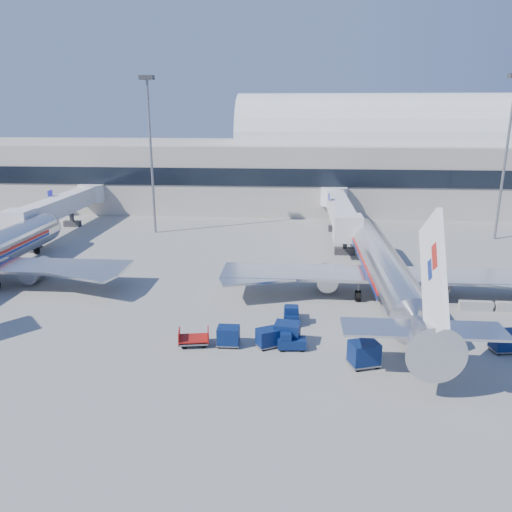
# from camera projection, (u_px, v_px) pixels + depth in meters

# --- Properties ---
(ground) EXTENTS (260.00, 260.00, 0.00)m
(ground) POSITION_uv_depth(u_px,v_px,m) (280.00, 313.00, 45.71)
(ground) COLOR gray
(ground) RESTS_ON ground
(terminal) EXTENTS (170.00, 28.15, 21.00)m
(terminal) POSITION_uv_depth(u_px,v_px,m) (221.00, 165.00, 98.21)
(terminal) COLOR #B2AA9E
(terminal) RESTS_ON ground
(airliner_main) EXTENTS (32.00, 37.26, 12.07)m
(airliner_main) POSITION_uv_depth(u_px,v_px,m) (385.00, 270.00, 48.44)
(airliner_main) COLOR silver
(airliner_main) RESTS_ON ground
(jetbridge_near) EXTENTS (4.40, 27.50, 6.25)m
(jetbridge_near) POSITION_uv_depth(u_px,v_px,m) (339.00, 209.00, 73.52)
(jetbridge_near) COLOR silver
(jetbridge_near) RESTS_ON ground
(jetbridge_mid) EXTENTS (4.40, 27.50, 6.25)m
(jetbridge_mid) POSITION_uv_depth(u_px,v_px,m) (64.00, 205.00, 76.72)
(jetbridge_mid) COLOR silver
(jetbridge_mid) RESTS_ON ground
(mast_west) EXTENTS (2.00, 1.20, 22.60)m
(mast_west) POSITION_uv_depth(u_px,v_px,m) (150.00, 133.00, 71.81)
(mast_west) COLOR slate
(mast_west) RESTS_ON ground
(mast_east) EXTENTS (2.00, 1.20, 22.60)m
(mast_east) POSITION_uv_depth(u_px,v_px,m) (509.00, 134.00, 68.01)
(mast_east) COLOR slate
(mast_east) RESTS_ON ground
(barrier_near) EXTENTS (3.00, 0.55, 0.90)m
(barrier_near) POSITION_uv_depth(u_px,v_px,m) (476.00, 306.00, 46.13)
(barrier_near) COLOR #9E9E96
(barrier_near) RESTS_ON ground
(barrier_mid) EXTENTS (3.00, 0.55, 0.90)m
(barrier_mid) POSITION_uv_depth(u_px,v_px,m) (512.00, 307.00, 45.88)
(barrier_mid) COLOR #9E9E96
(barrier_mid) RESTS_ON ground
(tug_lead) EXTENTS (2.26, 1.25, 1.42)m
(tug_lead) POSITION_uv_depth(u_px,v_px,m) (291.00, 341.00, 38.53)
(tug_lead) COLOR #091945
(tug_lead) RESTS_ON ground
(tug_right) EXTENTS (2.73, 2.42, 1.61)m
(tug_right) POSITION_uv_depth(u_px,v_px,m) (423.00, 336.00, 39.29)
(tug_right) COLOR #091945
(tug_right) RESTS_ON ground
(tug_left) EXTENTS (1.31, 2.60, 1.69)m
(tug_left) POSITION_uv_depth(u_px,v_px,m) (291.00, 314.00, 43.42)
(tug_left) COLOR #091945
(tug_left) RESTS_ON ground
(cart_train_a) EXTENTS (2.25, 1.84, 1.81)m
(cart_train_a) POSITION_uv_depth(u_px,v_px,m) (287.00, 333.00, 39.28)
(cart_train_a) COLOR #091945
(cart_train_a) RESTS_ON ground
(cart_train_b) EXTENTS (2.11, 1.95, 1.49)m
(cart_train_b) POSITION_uv_depth(u_px,v_px,m) (268.00, 337.00, 38.87)
(cart_train_b) COLOR #091945
(cart_train_b) RESTS_ON ground
(cart_train_c) EXTENTS (1.79, 1.37, 1.58)m
(cart_train_c) POSITION_uv_depth(u_px,v_px,m) (228.00, 336.00, 39.05)
(cart_train_c) COLOR #091945
(cart_train_c) RESTS_ON ground
(cart_solo_near) EXTENTS (2.51, 2.19, 1.86)m
(cart_solo_near) POSITION_uv_depth(u_px,v_px,m) (364.00, 353.00, 35.89)
(cart_solo_near) COLOR #091945
(cart_solo_near) RESTS_ON ground
(cart_solo_far) EXTENTS (2.11, 1.75, 1.67)m
(cart_solo_far) POSITION_uv_depth(u_px,v_px,m) (504.00, 341.00, 38.11)
(cart_solo_far) COLOR #091945
(cart_solo_far) RESTS_ON ground
(cart_open_red) EXTENTS (2.61, 2.04, 0.64)m
(cart_open_red) POSITION_uv_depth(u_px,v_px,m) (194.00, 340.00, 39.26)
(cart_open_red) COLOR slate
(cart_open_red) RESTS_ON ground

